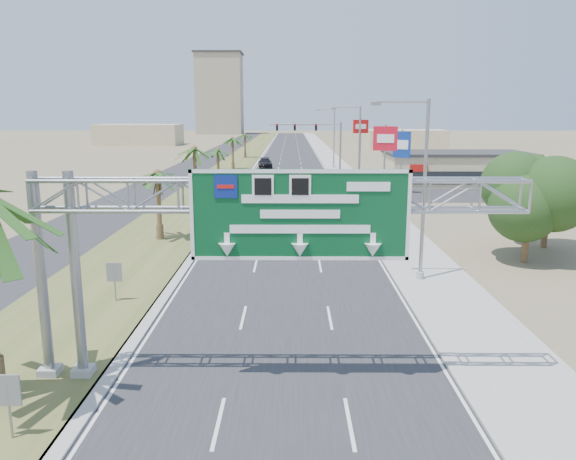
{
  "coord_description": "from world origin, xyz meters",
  "views": [
    {
      "loc": [
        0.21,
        -8.51,
        9.27
      ],
      "look_at": [
        0.07,
        15.76,
        4.2
      ],
      "focal_mm": 35.0,
      "sensor_mm": 36.0,
      "label": 1
    }
  ],
  "objects_px": {
    "store_building": "(455,169)",
    "car_mid_lane": "(304,201)",
    "pole_sign_red_far": "(361,132)",
    "car_right_lane": "(330,185)",
    "pole_sign_red_near": "(385,143)",
    "sign_gantry": "(253,211)",
    "pole_sign_blue": "(402,147)",
    "signal_mast": "(326,145)",
    "car_far": "(265,163)",
    "car_left_lane": "(252,204)"
  },
  "relations": [
    {
      "from": "store_building",
      "to": "car_right_lane",
      "type": "height_order",
      "value": "store_building"
    },
    {
      "from": "signal_mast",
      "to": "store_building",
      "type": "distance_m",
      "value": 18.08
    },
    {
      "from": "car_left_lane",
      "to": "pole_sign_red_far",
      "type": "height_order",
      "value": "pole_sign_red_far"
    },
    {
      "from": "sign_gantry",
      "to": "signal_mast",
      "type": "height_order",
      "value": "signal_mast"
    },
    {
      "from": "store_building",
      "to": "car_mid_lane",
      "type": "distance_m",
      "value": 28.73
    },
    {
      "from": "sign_gantry",
      "to": "pole_sign_blue",
      "type": "xyz_separation_m",
      "value": [
        14.04,
        46.94,
        -0.63
      ]
    },
    {
      "from": "car_far",
      "to": "pole_sign_red_far",
      "type": "bearing_deg",
      "value": -61.16
    },
    {
      "from": "signal_mast",
      "to": "car_mid_lane",
      "type": "height_order",
      "value": "signal_mast"
    },
    {
      "from": "car_left_lane",
      "to": "car_right_lane",
      "type": "bearing_deg",
      "value": 61.93
    },
    {
      "from": "car_right_lane",
      "to": "pole_sign_red_far",
      "type": "relative_size",
      "value": 0.59
    },
    {
      "from": "car_left_lane",
      "to": "pole_sign_red_near",
      "type": "xyz_separation_m",
      "value": [
        13.14,
        3.44,
        5.67
      ]
    },
    {
      "from": "car_right_lane",
      "to": "pole_sign_red_near",
      "type": "xyz_separation_m",
      "value": [
        4.63,
        -11.25,
        5.67
      ]
    },
    {
      "from": "sign_gantry",
      "to": "pole_sign_red_far",
      "type": "distance_m",
      "value": 59.53
    },
    {
      "from": "pole_sign_red_far",
      "to": "car_right_lane",
      "type": "bearing_deg",
      "value": -117.05
    },
    {
      "from": "sign_gantry",
      "to": "car_left_lane",
      "type": "relative_size",
      "value": 4.08
    },
    {
      "from": "car_mid_lane",
      "to": "pole_sign_blue",
      "type": "bearing_deg",
      "value": 49.21
    },
    {
      "from": "pole_sign_red_far",
      "to": "car_left_lane",
      "type": "bearing_deg",
      "value": -118.94
    },
    {
      "from": "car_right_lane",
      "to": "pole_sign_red_far",
      "type": "xyz_separation_m",
      "value": [
        4.61,
        9.03,
        6.09
      ]
    },
    {
      "from": "sign_gantry",
      "to": "pole_sign_blue",
      "type": "distance_m",
      "value": 49.0
    },
    {
      "from": "store_building",
      "to": "pole_sign_blue",
      "type": "bearing_deg",
      "value": -134.65
    },
    {
      "from": "sign_gantry",
      "to": "pole_sign_red_near",
      "type": "relative_size",
      "value": 2.05
    },
    {
      "from": "pole_sign_red_near",
      "to": "pole_sign_red_far",
      "type": "relative_size",
      "value": 0.95
    },
    {
      "from": "car_mid_lane",
      "to": "pole_sign_red_far",
      "type": "height_order",
      "value": "pole_sign_red_far"
    },
    {
      "from": "car_left_lane",
      "to": "car_far",
      "type": "distance_m",
      "value": 43.9
    },
    {
      "from": "car_far",
      "to": "pole_sign_blue",
      "type": "distance_m",
      "value": 36.49
    },
    {
      "from": "car_mid_lane",
      "to": "car_far",
      "type": "bearing_deg",
      "value": 103.3
    },
    {
      "from": "signal_mast",
      "to": "car_mid_lane",
      "type": "distance_m",
      "value": 26.63
    },
    {
      "from": "pole_sign_red_far",
      "to": "signal_mast",
      "type": "bearing_deg",
      "value": 141.73
    },
    {
      "from": "sign_gantry",
      "to": "car_far",
      "type": "relative_size",
      "value": 3.0
    },
    {
      "from": "car_left_lane",
      "to": "car_mid_lane",
      "type": "relative_size",
      "value": 0.86
    },
    {
      "from": "sign_gantry",
      "to": "pole_sign_blue",
      "type": "bearing_deg",
      "value": 73.35
    },
    {
      "from": "car_left_lane",
      "to": "car_mid_lane",
      "type": "bearing_deg",
      "value": 14.8
    },
    {
      "from": "car_mid_lane",
      "to": "pole_sign_red_near",
      "type": "xyz_separation_m",
      "value": [
        8.11,
        2.3,
        5.58
      ]
    },
    {
      "from": "store_building",
      "to": "car_right_lane",
      "type": "relative_size",
      "value": 3.58
    },
    {
      "from": "store_building",
      "to": "car_mid_lane",
      "type": "relative_size",
      "value": 3.76
    },
    {
      "from": "store_building",
      "to": "pole_sign_blue",
      "type": "relative_size",
      "value": 2.43
    },
    {
      "from": "car_left_lane",
      "to": "pole_sign_red_near",
      "type": "height_order",
      "value": "pole_sign_red_near"
    },
    {
      "from": "car_right_lane",
      "to": "car_far",
      "type": "relative_size",
      "value": 0.9
    },
    {
      "from": "pole_sign_red_far",
      "to": "store_building",
      "type": "bearing_deg",
      "value": -11.34
    },
    {
      "from": "signal_mast",
      "to": "pole_sign_red_near",
      "type": "bearing_deg",
      "value": -79.42
    },
    {
      "from": "pole_sign_blue",
      "to": "pole_sign_red_far",
      "type": "distance_m",
      "value": 12.18
    },
    {
      "from": "sign_gantry",
      "to": "car_right_lane",
      "type": "xyz_separation_m",
      "value": [
        6.04,
        49.53,
        -5.36
      ]
    },
    {
      "from": "car_left_lane",
      "to": "car_right_lane",
      "type": "relative_size",
      "value": 0.82
    },
    {
      "from": "pole_sign_blue",
      "to": "signal_mast",
      "type": "bearing_deg",
      "value": 117.32
    },
    {
      "from": "sign_gantry",
      "to": "car_right_lane",
      "type": "distance_m",
      "value": 50.18
    },
    {
      "from": "car_left_lane",
      "to": "pole_sign_red_far",
      "type": "xyz_separation_m",
      "value": [
        13.12,
        23.72,
        6.09
      ]
    },
    {
      "from": "car_far",
      "to": "pole_sign_red_near",
      "type": "distance_m",
      "value": 43.15
    },
    {
      "from": "car_mid_lane",
      "to": "pole_sign_blue",
      "type": "distance_m",
      "value": 16.53
    },
    {
      "from": "sign_gantry",
      "to": "car_far",
      "type": "distance_m",
      "value": 78.98
    },
    {
      "from": "car_far",
      "to": "pole_sign_blue",
      "type": "height_order",
      "value": "pole_sign_blue"
    }
  ]
}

